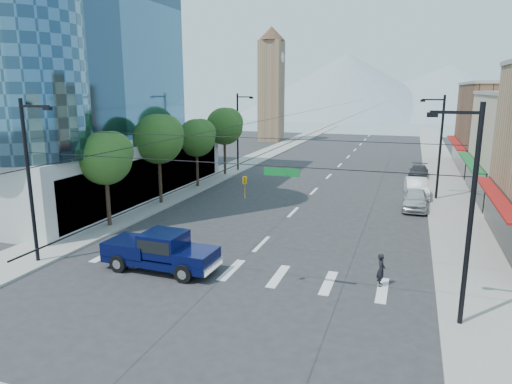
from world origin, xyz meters
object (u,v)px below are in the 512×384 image
parked_car_near (415,199)px  parked_car_far (418,172)px  pedestrian (381,270)px  parked_car_mid (416,188)px  pickup_truck (160,250)px

parked_car_near → parked_car_far: parked_car_near is taller
pedestrian → parked_car_far: 30.37m
parked_car_near → pedestrian: bearing=-94.8°
parked_car_near → parked_car_mid: 4.53m
pedestrian → parked_car_far: (1.94, 30.31, -0.14)m
pedestrian → parked_car_near: 16.11m
pickup_truck → parked_car_far: 34.59m
pedestrian → parked_car_mid: parked_car_mid is taller
parked_car_near → pickup_truck: bearing=-125.2°
pedestrian → parked_car_mid: 20.63m
parked_car_mid → parked_car_far: (0.25, 9.74, -0.16)m
parked_car_near → parked_car_far: bearing=89.5°
pedestrian → parked_car_near: size_ratio=0.34×
parked_car_far → parked_car_near: bearing=-87.9°
pickup_truck → pedestrian: pickup_truck is taller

